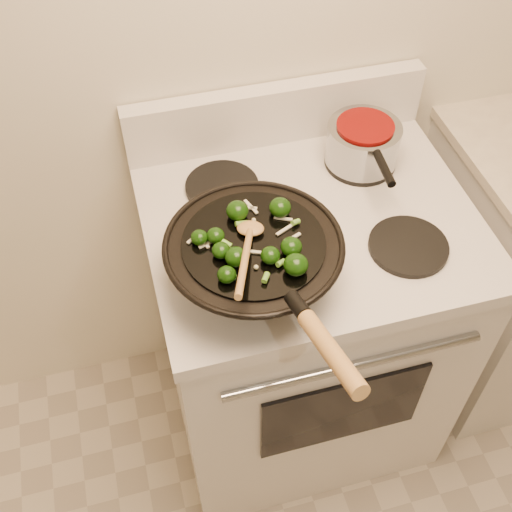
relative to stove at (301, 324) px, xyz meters
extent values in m
cube|color=silver|center=(0.00, 0.00, -0.03)|extent=(0.76, 0.64, 0.88)
cube|color=silver|center=(0.00, 0.00, 0.43)|extent=(0.78, 0.66, 0.04)
cube|color=silver|center=(0.00, 0.30, 0.53)|extent=(0.78, 0.05, 0.16)
cylinder|color=#93979B|center=(0.00, -0.33, 0.31)|extent=(0.60, 0.02, 0.02)
cube|color=black|center=(0.00, -0.33, 0.08)|extent=(0.42, 0.01, 0.28)
cylinder|color=black|center=(-0.18, -0.15, 0.46)|extent=(0.18, 0.18, 0.01)
cylinder|color=black|center=(0.18, -0.15, 0.46)|extent=(0.18, 0.18, 0.01)
cylinder|color=black|center=(-0.18, 0.15, 0.46)|extent=(0.18, 0.18, 0.01)
cylinder|color=black|center=(0.18, 0.15, 0.46)|extent=(0.18, 0.18, 0.01)
torus|color=black|center=(-0.18, -0.15, 0.57)|extent=(0.37, 0.37, 0.01)
cylinder|color=black|center=(-0.18, -0.15, 0.57)|extent=(0.29, 0.29, 0.01)
cylinder|color=black|center=(-0.15, -0.36, 0.62)|extent=(0.04, 0.07, 0.04)
cylinder|color=#AD7F44|center=(-0.14, -0.48, 0.65)|extent=(0.06, 0.20, 0.08)
ellipsoid|color=black|center=(-0.25, -0.23, 0.59)|extent=(0.04, 0.04, 0.03)
cylinder|color=#40772A|center=(-0.24, -0.23, 0.58)|extent=(0.02, 0.02, 0.02)
ellipsoid|color=black|center=(-0.23, -0.20, 0.59)|extent=(0.04, 0.04, 0.04)
ellipsoid|color=black|center=(-0.12, -0.20, 0.59)|extent=(0.04, 0.04, 0.04)
ellipsoid|color=black|center=(-0.12, -0.25, 0.59)|extent=(0.05, 0.05, 0.04)
cylinder|color=#40772A|center=(-0.11, -0.25, 0.58)|extent=(0.02, 0.02, 0.02)
ellipsoid|color=black|center=(-0.19, -0.08, 0.59)|extent=(0.05, 0.05, 0.04)
ellipsoid|color=black|center=(-0.25, -0.13, 0.59)|extent=(0.04, 0.04, 0.03)
ellipsoid|color=black|center=(-0.28, -0.12, 0.59)|extent=(0.04, 0.04, 0.03)
cylinder|color=#40772A|center=(-0.27, -0.12, 0.58)|extent=(0.02, 0.02, 0.01)
ellipsoid|color=black|center=(-0.11, -0.09, 0.59)|extent=(0.05, 0.05, 0.04)
ellipsoid|color=black|center=(-0.16, -0.21, 0.59)|extent=(0.04, 0.04, 0.03)
ellipsoid|color=black|center=(-0.25, -0.17, 0.59)|extent=(0.04, 0.04, 0.03)
cylinder|color=#40772A|center=(-0.24, -0.17, 0.58)|extent=(0.01, 0.02, 0.02)
cube|color=#EAE8CB|center=(-0.11, -0.14, 0.58)|extent=(0.05, 0.03, 0.00)
cube|color=#EAE8CB|center=(-0.18, -0.18, 0.58)|extent=(0.04, 0.02, 0.00)
cube|color=#EAE8CB|center=(-0.10, -0.17, 0.58)|extent=(0.04, 0.02, 0.00)
cube|color=#EAE8CB|center=(-0.10, -0.11, 0.58)|extent=(0.04, 0.02, 0.00)
cube|color=#EAE8CB|center=(-0.17, -0.06, 0.58)|extent=(0.04, 0.02, 0.00)
cube|color=#EAE8CB|center=(-0.29, -0.11, 0.58)|extent=(0.03, 0.03, 0.00)
cube|color=#EAE8CB|center=(-0.16, -0.06, 0.58)|extent=(0.02, 0.05, 0.00)
cube|color=#EAE8CB|center=(-0.27, -0.13, 0.58)|extent=(0.04, 0.02, 0.00)
cube|color=#EAE8CB|center=(-0.28, -0.13, 0.58)|extent=(0.02, 0.04, 0.00)
cylinder|color=#63A635|center=(-0.14, -0.23, 0.58)|extent=(0.03, 0.03, 0.02)
cylinder|color=#63A635|center=(-0.24, -0.15, 0.58)|extent=(0.02, 0.03, 0.01)
cylinder|color=#63A635|center=(-0.11, -0.23, 0.58)|extent=(0.02, 0.03, 0.02)
cylinder|color=#63A635|center=(-0.19, -0.10, 0.58)|extent=(0.02, 0.03, 0.01)
cylinder|color=#63A635|center=(-0.18, -0.25, 0.58)|extent=(0.02, 0.03, 0.02)
cylinder|color=#63A635|center=(-0.08, -0.13, 0.58)|extent=(0.03, 0.02, 0.02)
sphere|color=beige|center=(-0.22, -0.19, 0.58)|extent=(0.01, 0.01, 0.01)
sphere|color=beige|center=(-0.19, -0.22, 0.58)|extent=(0.01, 0.01, 0.01)
sphere|color=beige|center=(-0.16, -0.10, 0.58)|extent=(0.01, 0.01, 0.01)
ellipsoid|color=#AD7F44|center=(-0.18, -0.12, 0.59)|extent=(0.07, 0.06, 0.02)
cylinder|color=#AD7F44|center=(-0.22, -0.23, 0.62)|extent=(0.09, 0.22, 0.08)
cylinder|color=#93979B|center=(0.18, 0.15, 0.51)|extent=(0.18, 0.18, 0.10)
cylinder|color=#670604|center=(0.18, 0.15, 0.57)|extent=(0.14, 0.14, 0.01)
cylinder|color=black|center=(0.17, 0.00, 0.56)|extent=(0.03, 0.11, 0.02)
camera|label=1|loc=(-0.40, -0.98, 1.54)|focal=45.00mm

